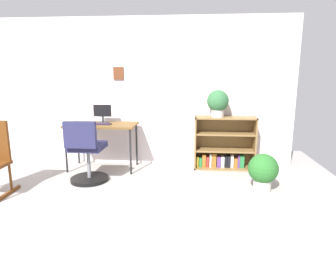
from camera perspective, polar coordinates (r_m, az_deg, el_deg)
name	(u,v)px	position (r m, az deg, el deg)	size (l,w,h in m)	color
ground_plane	(90,224)	(3.20, -14.79, -15.94)	(6.24, 6.24, 0.00)	#9B9692
wall_back	(131,93)	(4.91, -7.11, 8.41)	(5.20, 0.12, 2.35)	silver
desk	(102,128)	(4.68, -12.65, 1.68)	(1.07, 0.56, 0.72)	brown
monitor	(103,114)	(4.76, -12.50, 4.34)	(0.28, 0.18, 0.28)	#262628
keyboard	(99,124)	(4.62, -13.18, 2.38)	(0.37, 0.12, 0.02)	#281C32
office_chair	(87,155)	(4.18, -15.42, -3.54)	(0.52, 0.55, 0.88)	black
bookshelf_low	(223,146)	(4.76, 10.63, -1.74)	(0.94, 0.30, 0.82)	brown
potted_plant_on_shelf	(218,102)	(4.58, 9.58, 6.55)	(0.33, 0.33, 0.41)	#B7B2A8
potted_plant_floor	(263,170)	(3.97, 17.85, -6.25)	(0.38, 0.38, 0.49)	#B7B2A8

